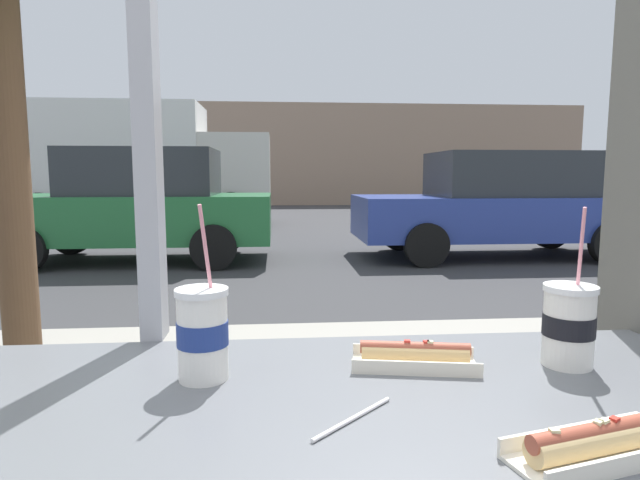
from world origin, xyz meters
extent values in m
plane|color=#38383A|center=(0.00, 8.00, 0.00)|extent=(60.00, 60.00, 0.00)
cube|color=#9E998E|center=(0.00, 1.60, 0.06)|extent=(16.00, 2.80, 0.12)
cube|color=#404245|center=(0.00, 0.03, 0.93)|extent=(2.35, 0.02, 0.02)
cube|color=#9E9EA3|center=(0.00, 0.08, 1.62)|extent=(0.05, 0.08, 1.37)
cube|color=gray|center=(0.00, 22.38, 2.19)|extent=(28.00, 1.20, 4.39)
cylinder|color=silver|center=(0.87, -0.18, 1.01)|extent=(0.10, 0.10, 0.15)
cylinder|color=black|center=(0.87, -0.18, 1.02)|extent=(0.10, 0.10, 0.04)
cylinder|color=black|center=(0.87, -0.18, 1.08)|extent=(0.09, 0.09, 0.01)
cylinder|color=white|center=(0.87, -0.18, 1.09)|extent=(0.10, 0.10, 0.01)
cylinder|color=pink|center=(0.88, -0.19, 1.16)|extent=(0.03, 0.05, 0.20)
cylinder|color=white|center=(0.15, -0.19, 1.02)|extent=(0.09, 0.09, 0.16)
cylinder|color=navy|center=(0.15, -0.19, 1.03)|extent=(0.10, 0.10, 0.04)
cylinder|color=black|center=(0.15, -0.19, 1.09)|extent=(0.08, 0.08, 0.01)
cylinder|color=white|center=(0.15, -0.19, 1.10)|extent=(0.10, 0.10, 0.01)
cylinder|color=pink|center=(0.16, -0.20, 1.17)|extent=(0.02, 0.05, 0.20)
cube|color=beige|center=(0.56, -0.17, 0.94)|extent=(0.26, 0.14, 0.01)
cube|color=beige|center=(0.55, -0.21, 0.95)|extent=(0.24, 0.05, 0.03)
cube|color=beige|center=(0.57, -0.12, 0.95)|extent=(0.24, 0.05, 0.03)
cylinder|color=tan|center=(0.56, -0.17, 0.96)|extent=(0.21, 0.08, 0.04)
cylinder|color=#9E4733|center=(0.56, -0.17, 0.98)|extent=(0.22, 0.06, 0.03)
cube|color=red|center=(0.54, -0.16, 0.99)|extent=(0.01, 0.01, 0.01)
cube|color=red|center=(0.58, -0.17, 0.99)|extent=(0.01, 0.01, 0.01)
cube|color=beige|center=(0.59, -0.17, 0.99)|extent=(0.01, 0.01, 0.01)
cube|color=silver|center=(0.71, -0.52, 0.94)|extent=(0.26, 0.14, 0.01)
cube|color=silver|center=(0.72, -0.56, 0.95)|extent=(0.24, 0.07, 0.03)
cube|color=silver|center=(0.70, -0.48, 0.95)|extent=(0.24, 0.07, 0.03)
cylinder|color=#DBB77A|center=(0.71, -0.52, 0.96)|extent=(0.21, 0.09, 0.04)
cylinder|color=#9E4733|center=(0.71, -0.52, 0.98)|extent=(0.22, 0.08, 0.03)
cube|color=beige|center=(0.64, -0.54, 0.99)|extent=(0.01, 0.01, 0.01)
cube|color=red|center=(0.74, -0.51, 0.99)|extent=(0.02, 0.01, 0.01)
cube|color=beige|center=(0.72, -0.52, 0.99)|extent=(0.02, 0.01, 0.01)
cube|color=beige|center=(0.71, -0.52, 0.99)|extent=(0.02, 0.02, 0.01)
cylinder|color=white|center=(0.40, -0.38, 0.94)|extent=(0.14, 0.14, 0.01)
cube|color=#236B38|center=(-1.86, 7.02, 0.67)|extent=(4.11, 1.73, 0.70)
cube|color=#282D33|center=(-1.69, 7.02, 1.36)|extent=(2.13, 1.52, 0.69)
cylinder|color=black|center=(-0.58, 7.88, 0.32)|extent=(0.64, 0.18, 0.64)
cylinder|color=black|center=(-0.58, 6.16, 0.32)|extent=(0.64, 0.18, 0.64)
cylinder|color=black|center=(-3.13, 7.88, 0.32)|extent=(0.64, 0.18, 0.64)
cylinder|color=black|center=(-3.13, 6.16, 0.32)|extent=(0.64, 0.18, 0.64)
cube|color=#283D93|center=(3.81, 7.02, 0.65)|extent=(4.48, 1.74, 0.66)
cube|color=#282D33|center=(3.97, 7.02, 1.33)|extent=(2.33, 1.54, 0.69)
cylinder|color=black|center=(5.20, 7.89, 0.32)|extent=(0.64, 0.18, 0.64)
cylinder|color=black|center=(5.20, 6.15, 0.32)|extent=(0.64, 0.18, 0.64)
cylinder|color=black|center=(2.42, 7.89, 0.32)|extent=(0.64, 0.18, 0.64)
cylinder|color=black|center=(2.42, 6.15, 0.32)|extent=(0.64, 0.18, 0.64)
cube|color=silver|center=(-4.31, 12.99, 1.78)|extent=(5.39, 2.20, 2.66)
cube|color=beige|center=(-0.82, 12.99, 1.40)|extent=(1.90, 2.10, 1.90)
cylinder|color=black|center=(-0.82, 14.04, 0.45)|extent=(0.90, 0.24, 0.90)
cylinder|color=black|center=(-0.82, 11.94, 0.45)|extent=(0.90, 0.24, 0.90)
cylinder|color=black|center=(-5.33, 14.09, 0.45)|extent=(0.90, 0.24, 0.90)
cylinder|color=black|center=(-5.33, 11.89, 0.45)|extent=(0.90, 0.24, 0.90)
cylinder|color=brown|center=(-1.25, 2.07, 1.43)|extent=(0.21, 0.21, 2.61)
camera|label=1|loc=(0.29, -1.16, 1.32)|focal=29.60mm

